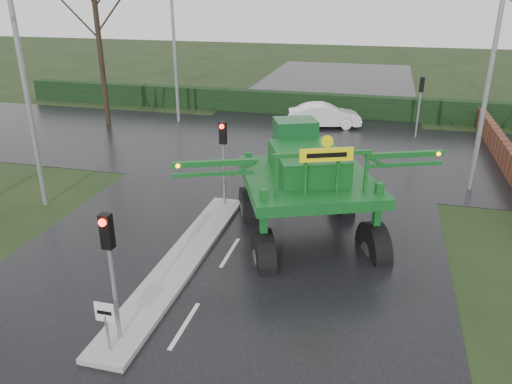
% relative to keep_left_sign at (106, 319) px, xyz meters
% --- Properties ---
extents(ground, '(140.00, 140.00, 0.00)m').
position_rel_keep_left_sign_xyz_m(ground, '(1.30, 1.50, -1.06)').
color(ground, black).
rests_on(ground, ground).
extents(road_main, '(14.00, 80.00, 0.02)m').
position_rel_keep_left_sign_xyz_m(road_main, '(1.30, 11.50, -1.05)').
color(road_main, black).
rests_on(road_main, ground).
extents(road_cross, '(80.00, 12.00, 0.02)m').
position_rel_keep_left_sign_xyz_m(road_cross, '(1.30, 17.50, -1.05)').
color(road_cross, black).
rests_on(road_cross, ground).
extents(median_island, '(1.20, 10.00, 0.16)m').
position_rel_keep_left_sign_xyz_m(median_island, '(0.00, 4.50, -0.97)').
color(median_island, gray).
rests_on(median_island, ground).
extents(hedge_row, '(44.00, 0.90, 1.50)m').
position_rel_keep_left_sign_xyz_m(hedge_row, '(1.30, 25.50, -0.31)').
color(hedge_row, black).
rests_on(hedge_row, ground).
extents(brick_wall, '(0.40, 20.00, 1.20)m').
position_rel_keep_left_sign_xyz_m(brick_wall, '(11.80, 17.50, -0.46)').
color(brick_wall, '#592D1E').
rests_on(brick_wall, ground).
extents(keep_left_sign, '(0.50, 0.07, 1.35)m').
position_rel_keep_left_sign_xyz_m(keep_left_sign, '(0.00, 0.00, 0.00)').
color(keep_left_sign, gray).
rests_on(keep_left_sign, ground).
extents(traffic_signal_near, '(0.26, 0.33, 3.52)m').
position_rel_keep_left_sign_xyz_m(traffic_signal_near, '(0.00, 0.49, 1.53)').
color(traffic_signal_near, gray).
rests_on(traffic_signal_near, ground).
extents(traffic_signal_mid, '(0.26, 0.33, 3.52)m').
position_rel_keep_left_sign_xyz_m(traffic_signal_mid, '(0.00, 8.99, 1.53)').
color(traffic_signal_mid, gray).
rests_on(traffic_signal_mid, ground).
extents(traffic_signal_far, '(0.26, 0.33, 3.52)m').
position_rel_keep_left_sign_xyz_m(traffic_signal_far, '(7.80, 21.51, 1.53)').
color(traffic_signal_far, gray).
rests_on(traffic_signal_far, ground).
extents(street_light_left_near, '(3.85, 0.30, 10.00)m').
position_rel_keep_left_sign_xyz_m(street_light_left_near, '(-6.89, 7.50, 4.93)').
color(street_light_left_near, gray).
rests_on(street_light_left_near, ground).
extents(street_light_right, '(3.85, 0.30, 10.00)m').
position_rel_keep_left_sign_xyz_m(street_light_right, '(9.49, 13.50, 4.93)').
color(street_light_right, gray).
rests_on(street_light_right, ground).
extents(street_light_left_far, '(3.85, 0.30, 10.00)m').
position_rel_keep_left_sign_xyz_m(street_light_left_far, '(-6.89, 21.50, 4.93)').
color(street_light_left_far, gray).
rests_on(street_light_left_far, ground).
extents(tree_left_far, '(7.70, 7.70, 13.26)m').
position_rel_keep_left_sign_xyz_m(tree_left_far, '(-11.20, 19.50, 6.09)').
color(tree_left_far, black).
rests_on(tree_left_far, ground).
extents(crop_sprayer, '(8.67, 7.00, 5.20)m').
position_rel_keep_left_sign_xyz_m(crop_sprayer, '(2.39, 5.56, 1.40)').
color(crop_sprayer, black).
rests_on(crop_sprayer, ground).
extents(white_sedan, '(4.73, 2.64, 1.48)m').
position_rel_keep_left_sign_xyz_m(white_sedan, '(2.27, 22.41, -1.06)').
color(white_sedan, white).
rests_on(white_sedan, ground).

